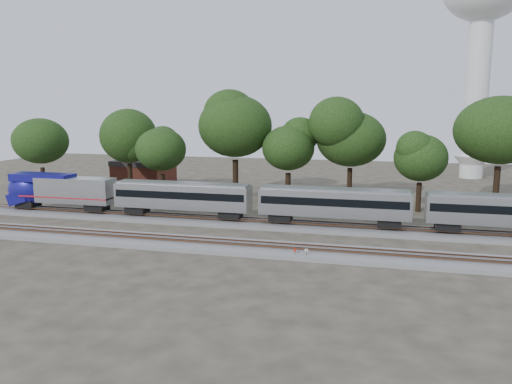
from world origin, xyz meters
TOP-DOWN VIEW (x-y plane):
  - ground at (0.00, 0.00)m, footprint 160.00×160.00m
  - track_far at (0.00, 6.00)m, footprint 160.00×5.00m
  - track_near at (0.00, -4.00)m, footprint 160.00×5.00m
  - train at (8.12, 6.00)m, footprint 85.75×2.95m
  - switch_stand_red at (5.61, -5.49)m, footprint 0.27×0.06m
  - switch_stand_white at (6.66, -5.67)m, footprint 0.31×0.12m
  - switch_lever at (4.95, -5.76)m, footprint 0.57×0.46m
  - water_tower at (29.84, 53.83)m, footprint 14.90×14.90m
  - brick_building at (-26.14, 28.59)m, footprint 10.04×7.62m
  - tree_0 at (-35.76, 15.23)m, footprint 8.62×8.62m
  - tree_1 at (-24.25, 20.35)m, footprint 9.25×9.25m
  - tree_2 at (-16.92, 15.79)m, footprint 7.70×7.70m
  - tree_3 at (-7.89, 21.74)m, footprint 10.84×10.84m
  - tree_4 at (0.15, 20.87)m, footprint 7.84×7.84m
  - tree_5 at (8.63, 23.44)m, footprint 9.08×9.08m
  - tree_6 at (17.77, 18.33)m, footprint 7.13×7.13m
  - tree_7 at (28.00, 23.44)m, footprint 10.57×10.57m

SIDE VIEW (x-z plane):
  - ground at x=0.00m, z-range 0.00..0.00m
  - switch_lever at x=4.95m, z-range 0.00..0.30m
  - track_far at x=0.00m, z-range -0.16..0.57m
  - track_near at x=0.00m, z-range -0.16..0.57m
  - switch_stand_red at x=5.61m, z-range 0.12..0.98m
  - switch_stand_white at x=6.66m, z-range 0.14..1.12m
  - brick_building at x=-26.14m, z-range 0.02..4.50m
  - train at x=8.12m, z-range 0.90..5.25m
  - tree_6 at x=17.77m, z-range 1.96..12.01m
  - tree_2 at x=-16.92m, z-range 2.13..12.98m
  - tree_4 at x=0.15m, z-range 2.17..13.22m
  - tree_0 at x=-35.76m, z-range 2.39..14.54m
  - tree_5 at x=8.63m, z-range 2.52..15.33m
  - tree_1 at x=-24.25m, z-range 2.56..15.60m
  - tree_7 at x=28.00m, z-range 2.94..17.85m
  - tree_3 at x=-7.89m, z-range 3.01..18.29m
  - water_tower at x=29.84m, z-range 9.94..51.19m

